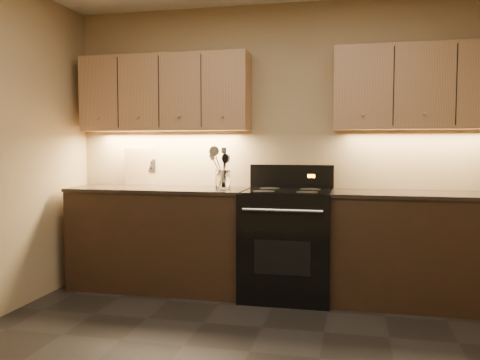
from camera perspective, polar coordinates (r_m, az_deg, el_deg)
name	(u,v)px	position (r m, az deg, el deg)	size (l,w,h in m)	color
wall_back	(284,147)	(4.69, 4.94, 3.70)	(4.00, 0.04, 2.60)	tan
counter_left	(160,238)	(4.76, -8.94, -6.42)	(1.62, 0.62, 0.93)	black
counter_right	(421,249)	(4.47, 19.62, -7.30)	(1.46, 0.62, 0.93)	black
stove	(287,242)	(4.45, 5.34, -6.95)	(0.76, 0.68, 1.14)	black
upper_cab_left	(165,93)	(4.85, -8.46, 9.60)	(1.60, 0.30, 0.70)	tan
upper_cab_right	(422,87)	(4.56, 19.79, 9.77)	(1.44, 0.30, 0.70)	tan
outlet_plate	(152,165)	(5.04, -9.91, 1.63)	(0.09, 0.01, 0.12)	#B2B5BA
utensil_crock	(223,180)	(4.52, -1.94, -0.02)	(0.17, 0.17, 0.17)	white
cutting_board	(140,166)	(5.06, -11.17, 1.52)	(0.29, 0.02, 0.36)	tan
wooden_spoon	(220,171)	(4.52, -2.29, 1.05)	(0.06, 0.06, 0.29)	tan
black_spoon	(223,170)	(4.55, -1.98, 1.11)	(0.06, 0.06, 0.30)	black
black_turner	(224,166)	(4.50, -1.79, 1.57)	(0.08, 0.08, 0.37)	black
steel_spatula	(226,168)	(4.52, -1.56, 1.33)	(0.08, 0.08, 0.33)	silver
steel_skimmer	(226,167)	(4.51, -1.56, 1.49)	(0.09, 0.09, 0.36)	silver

